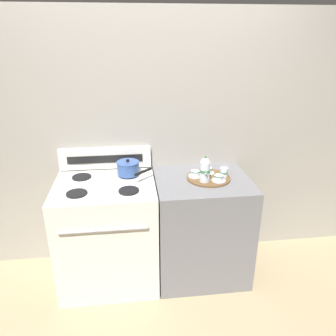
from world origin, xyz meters
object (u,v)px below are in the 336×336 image
serving_tray (209,178)px  teacup_front (195,174)px  saucepan (128,168)px  stove (108,233)px  creamer_jug (224,172)px  teacup_left (208,170)px  teacup_right (219,178)px  teapot (205,170)px

serving_tray → teacup_front: (-0.11, 0.03, 0.03)m
saucepan → serving_tray: 0.66m
stove → serving_tray: size_ratio=2.56×
teacup_front → creamer_jug: 0.23m
teacup_left → teacup_right: same height
teapot → teacup_left: size_ratio=1.92×
teacup_right → creamer_jug: creamer_jug is taller
saucepan → teapot: size_ratio=1.36×
stove → teapot: bearing=-5.0°
saucepan → teapot: bearing=-20.0°
teacup_front → creamer_jug: creamer_jug is taller
teapot → teacup_front: 0.14m
teapot → teacup_left: teapot is taller
saucepan → teacup_front: size_ratio=2.61×
teapot → teacup_left: bearing=68.3°
teacup_right → teacup_left: bearing=107.5°
serving_tray → saucepan: bearing=167.7°
teacup_right → saucepan: bearing=162.7°
saucepan → teacup_right: bearing=-17.3°
serving_tray → teapot: bearing=-124.4°
teacup_right → teacup_front: size_ratio=1.00×
stove → creamer_jug: size_ratio=11.82×
creamer_jug → teacup_front: bearing=172.0°
stove → teacup_right: teacup_right is taller
serving_tray → teacup_left: 0.09m
saucepan → teapot: teapot is taller
teacup_front → saucepan: bearing=168.3°
teapot → teacup_front: teapot is taller
stove → teacup_left: size_ratio=8.12×
stove → saucepan: size_ratio=3.11×
saucepan → teacup_right: (0.71, -0.22, -0.03)m
stove → creamer_jug: bearing=0.2°
saucepan → teacup_left: (0.66, -0.06, -0.03)m
serving_tray → teacup_front: bearing=164.8°
stove → saucepan: (0.19, 0.15, 0.52)m
teacup_front → stove: bearing=-177.2°
teapot → creamer_jug: 0.20m
stove → teacup_left: teacup_left is taller
saucepan → teacup_right: size_ratio=2.61×
stove → creamer_jug: 1.08m
stove → creamer_jug: (0.96, 0.00, 0.50)m
stove → teapot: teapot is taller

